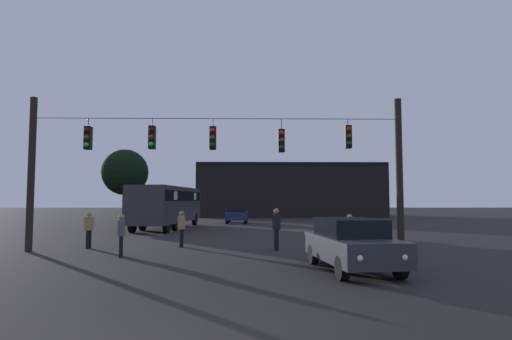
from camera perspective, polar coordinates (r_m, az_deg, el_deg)
name	(u,v)px	position (r m, az deg, el deg)	size (l,w,h in m)	color
ground_plane	(230,229)	(30.62, -3.50, -7.91)	(168.00, 168.00, 0.00)	black
overhead_signal_span	(217,161)	(17.56, -5.28, 1.19)	(15.40, 0.44, 6.30)	black
city_bus	(168,203)	(31.75, -11.69, -4.32)	(3.47, 11.18, 3.00)	#2D2D33
car_near_right	(351,243)	(13.04, 12.66, -9.56)	(2.26, 4.48, 1.52)	#2D2D33
car_far_left	(237,214)	(38.32, -2.56, -5.94)	(1.91, 4.38, 1.52)	navy
pedestrian_crossing_left	(182,227)	(19.21, -9.95, -7.50)	(0.28, 0.39, 1.59)	black
pedestrian_crossing_center	(350,233)	(16.40, 12.48, -8.18)	(0.27, 0.38, 1.54)	black
pedestrian_crossing_right	(89,228)	(19.81, -21.48, -7.22)	(0.31, 0.40, 1.56)	black
pedestrian_near_bus	(276,227)	(17.73, 2.75, -7.57)	(0.32, 0.41, 1.72)	black
pedestrian_trailing	(121,233)	(16.36, -17.61, -8.06)	(0.32, 0.41, 1.56)	black
corner_building	(288,191)	(55.72, 4.31, -2.80)	(22.62, 12.05, 6.51)	black
tree_left_silhouette	(125,172)	(42.84, -17.14, -0.31)	(4.41, 4.41, 6.94)	black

